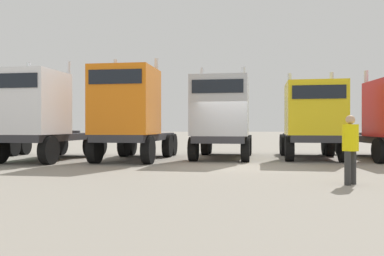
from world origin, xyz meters
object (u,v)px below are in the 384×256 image
object	(u,v)px
semi_truck_yellow	(315,119)
visitor_in_hivis	(352,144)
semi_truck_silver	(223,118)
semi_truck_orange	(132,113)
semi_truck_white	(41,115)

from	to	relation	value
semi_truck_yellow	visitor_in_hivis	xyz separation A→B (m)	(-1.39, -7.56, -0.79)
semi_truck_silver	visitor_in_hivis	world-z (taller)	semi_truck_silver
semi_truck_orange	semi_truck_yellow	xyz separation A→B (m)	(8.06, 0.86, -0.24)
semi_truck_white	semi_truck_silver	xyz separation A→B (m)	(7.80, 1.04, -0.09)
semi_truck_silver	visitor_in_hivis	xyz separation A→B (m)	(2.70, -7.65, -0.84)
semi_truck_orange	visitor_in_hivis	size ratio (longest dim) A/B	3.57
semi_truck_orange	semi_truck_silver	xyz separation A→B (m)	(3.98, 0.95, -0.19)
semi_truck_white	visitor_in_hivis	size ratio (longest dim) A/B	3.72
semi_truck_white	semi_truck_silver	world-z (taller)	semi_truck_white
semi_truck_silver	semi_truck_white	bearing A→B (deg)	-72.70
semi_truck_white	semi_truck_orange	world-z (taller)	semi_truck_orange
semi_truck_white	semi_truck_yellow	distance (m)	11.92
semi_truck_white	visitor_in_hivis	distance (m)	12.44
semi_truck_white	semi_truck_orange	distance (m)	3.82
semi_truck_silver	semi_truck_yellow	world-z (taller)	semi_truck_silver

